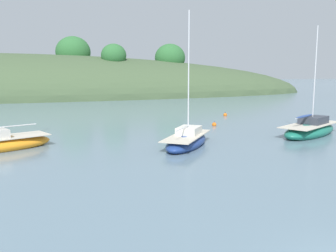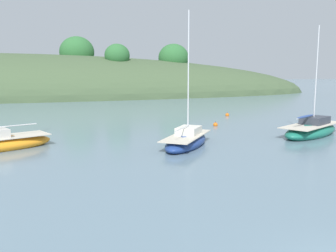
# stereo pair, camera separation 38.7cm
# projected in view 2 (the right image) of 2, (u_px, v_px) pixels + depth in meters

# --- Properties ---
(sailboat_black_sloop) EXTENTS (8.04, 6.26, 9.28)m
(sailboat_black_sloop) POSITION_uv_depth(u_px,v_px,m) (311.00, 130.00, 30.85)
(sailboat_black_sloop) COLOR #196B56
(sailboat_black_sloop) RESTS_ON ground
(sailboat_cream_ketch) EXTENTS (5.63, 6.61, 9.74)m
(sailboat_cream_ketch) POSITION_uv_depth(u_px,v_px,m) (187.00, 141.00, 26.51)
(sailboat_cream_ketch) COLOR navy
(sailboat_cream_ketch) RESTS_ON ground
(mooring_buoy_inner) EXTENTS (0.44, 0.44, 0.54)m
(mooring_buoy_inner) POSITION_uv_depth(u_px,v_px,m) (227.00, 115.00, 44.10)
(mooring_buoy_inner) COLOR orange
(mooring_buoy_inner) RESTS_ON ground
(mooring_buoy_channel) EXTENTS (0.44, 0.44, 0.54)m
(mooring_buoy_channel) POSITION_uv_depth(u_px,v_px,m) (215.00, 125.00, 36.18)
(mooring_buoy_channel) COLOR orange
(mooring_buoy_channel) RESTS_ON ground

